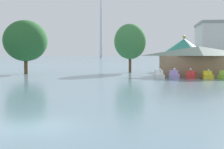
{
  "coord_description": "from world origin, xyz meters",
  "views": [
    {
      "loc": [
        6.2,
        -14.77,
        3.72
      ],
      "look_at": [
        1.87,
        18.75,
        1.55
      ],
      "focal_mm": 48.77,
      "sensor_mm": 36.0,
      "label": 1
    }
  ],
  "objects_px": {
    "pedal_boat_white": "(159,75)",
    "pedal_boat_lavender": "(174,75)",
    "pedal_boat_red": "(191,75)",
    "distant_broadcast_tower": "(101,2)",
    "pedal_boat_yellow": "(207,75)",
    "shoreline_tree_tall_left": "(25,41)",
    "green_roof_pavilion": "(184,53)",
    "shoreline_tree_mid": "(130,42)",
    "boathouse": "(198,60)"
  },
  "relations": [
    {
      "from": "pedal_boat_lavender",
      "to": "boathouse",
      "type": "xyz_separation_m",
      "value": [
        4.53,
        5.31,
        2.26
      ]
    },
    {
      "from": "pedal_boat_white",
      "to": "boathouse",
      "type": "xyz_separation_m",
      "value": [
        6.96,
        7.0,
        2.23
      ]
    },
    {
      "from": "shoreline_tree_tall_left",
      "to": "pedal_boat_lavender",
      "type": "bearing_deg",
      "value": -14.37
    },
    {
      "from": "pedal_boat_red",
      "to": "green_roof_pavilion",
      "type": "height_order",
      "value": "green_roof_pavilion"
    },
    {
      "from": "pedal_boat_white",
      "to": "pedal_boat_red",
      "type": "distance_m",
      "value": 5.27
    },
    {
      "from": "pedal_boat_yellow",
      "to": "distant_broadcast_tower",
      "type": "xyz_separation_m",
      "value": [
        -75.31,
        351.88,
        73.62
      ]
    },
    {
      "from": "boathouse",
      "to": "shoreline_tree_tall_left",
      "type": "height_order",
      "value": "shoreline_tree_tall_left"
    },
    {
      "from": "pedal_boat_red",
      "to": "shoreline_tree_mid",
      "type": "bearing_deg",
      "value": -134.05
    },
    {
      "from": "distant_broadcast_tower",
      "to": "pedal_boat_yellow",
      "type": "bearing_deg",
      "value": -77.92
    },
    {
      "from": "pedal_boat_white",
      "to": "pedal_boat_yellow",
      "type": "bearing_deg",
      "value": 93.81
    },
    {
      "from": "shoreline_tree_tall_left",
      "to": "pedal_boat_red",
      "type": "bearing_deg",
      "value": -13.8
    },
    {
      "from": "boathouse",
      "to": "distant_broadcast_tower",
      "type": "bearing_deg",
      "value": 102.17
    },
    {
      "from": "pedal_boat_white",
      "to": "green_roof_pavilion",
      "type": "height_order",
      "value": "green_roof_pavilion"
    },
    {
      "from": "pedal_boat_lavender",
      "to": "shoreline_tree_mid",
      "type": "height_order",
      "value": "shoreline_tree_mid"
    },
    {
      "from": "pedal_boat_lavender",
      "to": "distant_broadcast_tower",
      "type": "xyz_separation_m",
      "value": [
        -70.11,
        351.55,
        73.6
      ]
    },
    {
      "from": "pedal_boat_white",
      "to": "pedal_boat_lavender",
      "type": "relative_size",
      "value": 1.25
    },
    {
      "from": "boathouse",
      "to": "pedal_boat_red",
      "type": "bearing_deg",
      "value": -108.28
    },
    {
      "from": "pedal_boat_white",
      "to": "pedal_boat_red",
      "type": "xyz_separation_m",
      "value": [
        5.09,
        1.34,
        -0.07
      ]
    },
    {
      "from": "boathouse",
      "to": "shoreline_tree_mid",
      "type": "height_order",
      "value": "shoreline_tree_mid"
    },
    {
      "from": "pedal_boat_yellow",
      "to": "pedal_boat_red",
      "type": "bearing_deg",
      "value": -86.75
    },
    {
      "from": "pedal_boat_red",
      "to": "shoreline_tree_mid",
      "type": "xyz_separation_m",
      "value": [
        -10.76,
        14.95,
        6.09
      ]
    },
    {
      "from": "pedal_boat_red",
      "to": "pedal_boat_yellow",
      "type": "height_order",
      "value": "pedal_boat_red"
    },
    {
      "from": "shoreline_tree_mid",
      "to": "pedal_boat_red",
      "type": "bearing_deg",
      "value": -54.25
    },
    {
      "from": "pedal_boat_lavender",
      "to": "green_roof_pavilion",
      "type": "relative_size",
      "value": 0.25
    },
    {
      "from": "distant_broadcast_tower",
      "to": "pedal_boat_red",
      "type": "bearing_deg",
      "value": -78.32
    },
    {
      "from": "pedal_boat_white",
      "to": "shoreline_tree_tall_left",
      "type": "bearing_deg",
      "value": -115.48
    },
    {
      "from": "pedal_boat_red",
      "to": "shoreline_tree_tall_left",
      "type": "distance_m",
      "value": 32.2
    },
    {
      "from": "boathouse",
      "to": "shoreline_tree_mid",
      "type": "relative_size",
      "value": 1.39
    },
    {
      "from": "pedal_boat_lavender",
      "to": "shoreline_tree_tall_left",
      "type": "bearing_deg",
      "value": -105.02
    },
    {
      "from": "shoreline_tree_tall_left",
      "to": "distant_broadcast_tower",
      "type": "distance_m",
      "value": 353.44
    },
    {
      "from": "pedal_boat_white",
      "to": "green_roof_pavilion",
      "type": "xyz_separation_m",
      "value": [
        6.05,
        21.72,
        3.69
      ]
    },
    {
      "from": "pedal_boat_red",
      "to": "shoreline_tree_mid",
      "type": "relative_size",
      "value": 0.31
    },
    {
      "from": "shoreline_tree_mid",
      "to": "distant_broadcast_tower",
      "type": "distance_m",
      "value": 349.21
    },
    {
      "from": "pedal_boat_white",
      "to": "pedal_boat_lavender",
      "type": "xyz_separation_m",
      "value": [
        2.44,
        1.7,
        -0.03
      ]
    },
    {
      "from": "boathouse",
      "to": "shoreline_tree_tall_left",
      "type": "bearing_deg",
      "value": 176.69
    },
    {
      "from": "pedal_boat_yellow",
      "to": "green_roof_pavilion",
      "type": "distance_m",
      "value": 20.75
    },
    {
      "from": "green_roof_pavilion",
      "to": "shoreline_tree_tall_left",
      "type": "xyz_separation_m",
      "value": [
        -31.67,
        -12.83,
        2.26
      ]
    },
    {
      "from": "boathouse",
      "to": "pedal_boat_white",
      "type": "bearing_deg",
      "value": -134.84
    },
    {
      "from": "green_roof_pavilion",
      "to": "distant_broadcast_tower",
      "type": "bearing_deg",
      "value": 102.54
    },
    {
      "from": "green_roof_pavilion",
      "to": "pedal_boat_lavender",
      "type": "bearing_deg",
      "value": -100.22
    },
    {
      "from": "pedal_boat_lavender",
      "to": "shoreline_tree_mid",
      "type": "xyz_separation_m",
      "value": [
        -8.11,
        14.6,
        6.06
      ]
    },
    {
      "from": "pedal_boat_white",
      "to": "pedal_boat_red",
      "type": "height_order",
      "value": "pedal_boat_red"
    },
    {
      "from": "pedal_boat_red",
      "to": "distant_broadcast_tower",
      "type": "bearing_deg",
      "value": -158.11
    },
    {
      "from": "pedal_boat_white",
      "to": "boathouse",
      "type": "height_order",
      "value": "boathouse"
    },
    {
      "from": "pedal_boat_white",
      "to": "shoreline_tree_tall_left",
      "type": "relative_size",
      "value": 0.3
    },
    {
      "from": "shoreline_tree_tall_left",
      "to": "shoreline_tree_mid",
      "type": "height_order",
      "value": "shoreline_tree_tall_left"
    },
    {
      "from": "pedal_boat_yellow",
      "to": "shoreline_tree_tall_left",
      "type": "bearing_deg",
      "value": -100.09
    },
    {
      "from": "pedal_boat_red",
      "to": "shoreline_tree_mid",
      "type": "distance_m",
      "value": 19.4
    },
    {
      "from": "pedal_boat_lavender",
      "to": "green_roof_pavilion",
      "type": "bearing_deg",
      "value": 169.14
    },
    {
      "from": "green_roof_pavilion",
      "to": "shoreline_tree_mid",
      "type": "xyz_separation_m",
      "value": [
        -11.72,
        -5.43,
        2.33
      ]
    }
  ]
}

